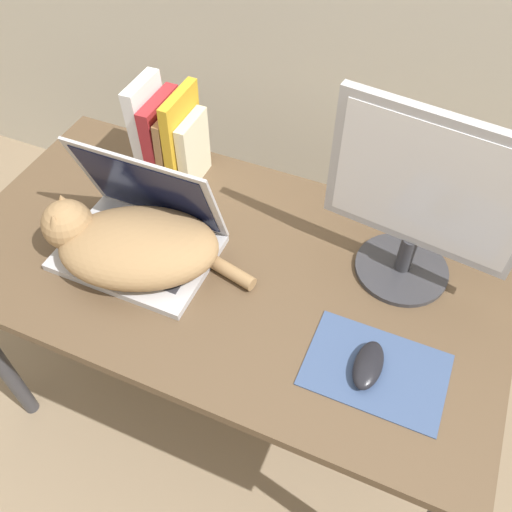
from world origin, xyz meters
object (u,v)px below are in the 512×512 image
(external_monitor, at_px, (423,201))
(cat, at_px, (130,244))
(laptop, at_px, (141,233))
(computer_mouse, at_px, (368,365))
(book_row, at_px, (169,137))

(external_monitor, bearing_deg, cat, -158.79)
(laptop, relative_size, computer_mouse, 3.07)
(cat, bearing_deg, external_monitor, 21.21)
(external_monitor, relative_size, computer_mouse, 3.68)
(cat, bearing_deg, book_row, 102.78)
(laptop, distance_m, book_row, 0.29)
(external_monitor, xyz_separation_m, computer_mouse, (-0.00, -0.28, -0.20))
(laptop, height_order, external_monitor, external_monitor)
(laptop, xyz_separation_m, external_monitor, (0.58, 0.17, 0.17))
(cat, height_order, computer_mouse, cat)
(book_row, bearing_deg, cat, -77.22)
(cat, xyz_separation_m, computer_mouse, (0.57, -0.05, -0.05))
(cat, relative_size, book_row, 1.88)
(external_monitor, bearing_deg, computer_mouse, -90.43)
(cat, distance_m, external_monitor, 0.64)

